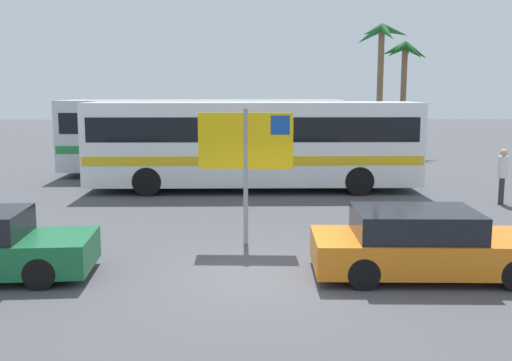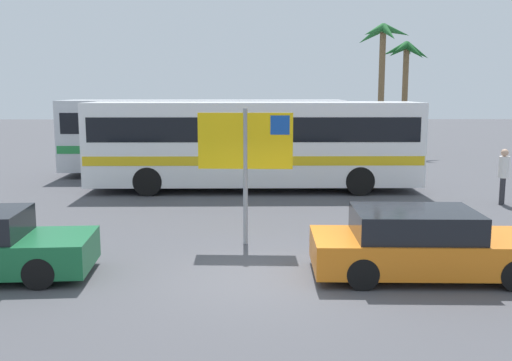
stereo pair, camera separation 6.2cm
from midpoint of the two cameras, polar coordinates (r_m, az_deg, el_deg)
ground at (r=11.51m, az=0.76°, el=-9.48°), size 120.00×120.00×0.00m
bus_front_coach at (r=21.06m, az=-0.39°, el=3.90°), size 11.77×2.71×3.17m
bus_rear_coach at (r=24.87m, az=-5.28°, el=4.64°), size 11.77×2.71×3.17m
ferry_sign at (r=13.50m, az=-0.95°, el=3.36°), size 2.20×0.16×3.20m
car_orange at (r=11.89m, az=16.01°, el=-6.03°), size 4.53×1.96×1.32m
pedestrian_near_sign at (r=20.00m, az=22.91°, el=0.81°), size 0.32×0.32×1.77m
palm_tree_seaside at (r=33.76m, az=14.22°, el=11.00°), size 2.87×2.73×6.23m
palm_tree_inland at (r=31.64m, az=12.07°, el=12.08°), size 2.85×2.88×6.99m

